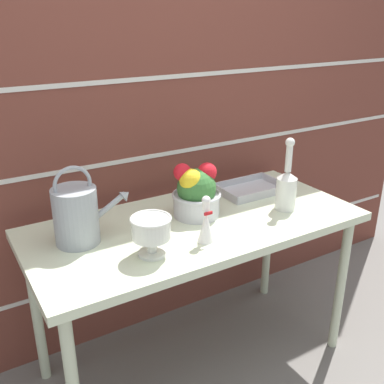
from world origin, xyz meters
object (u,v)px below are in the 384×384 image
(flower_planter, at_px, (196,192))
(glass_decanter, at_px, (286,187))
(crystal_pedestal_bowl, at_px, (151,230))
(watering_can, at_px, (77,214))
(wire_tray, at_px, (251,190))
(figurine_vase, at_px, (206,223))

(flower_planter, xyz_separation_m, glass_decanter, (0.37, -0.15, -0.00))
(crystal_pedestal_bowl, bearing_deg, glass_decanter, 4.90)
(watering_can, relative_size, wire_tray, 1.00)
(watering_can, bearing_deg, glass_decanter, -10.99)
(glass_decanter, relative_size, figurine_vase, 1.74)
(glass_decanter, xyz_separation_m, figurine_vase, (-0.46, -0.07, -0.03))
(wire_tray, bearing_deg, glass_decanter, -89.29)
(flower_planter, distance_m, figurine_vase, 0.24)
(flower_planter, distance_m, wire_tray, 0.39)
(glass_decanter, bearing_deg, wire_tray, 90.71)
(watering_can, distance_m, figurine_vase, 0.48)
(wire_tray, bearing_deg, watering_can, -175.41)
(watering_can, relative_size, crystal_pedestal_bowl, 2.09)
(crystal_pedestal_bowl, distance_m, wire_tray, 0.75)
(figurine_vase, xyz_separation_m, wire_tray, (0.46, 0.31, -0.07))
(crystal_pedestal_bowl, relative_size, wire_tray, 0.48)
(crystal_pedestal_bowl, relative_size, glass_decanter, 0.46)
(figurine_vase, bearing_deg, crystal_pedestal_bowl, 176.44)
(watering_can, bearing_deg, wire_tray, 4.59)
(figurine_vase, relative_size, wire_tray, 0.60)
(flower_planter, xyz_separation_m, wire_tray, (0.37, 0.09, -0.10))
(crystal_pedestal_bowl, xyz_separation_m, glass_decanter, (0.69, 0.06, 0.01))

